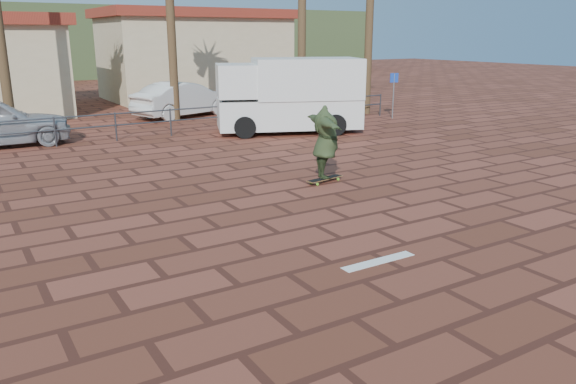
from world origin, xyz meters
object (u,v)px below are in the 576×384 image
object	(u,v)px
longboard	(325,179)
car_white	(184,99)
campervan	(290,94)
skateboarder	(326,142)

from	to	relation	value
longboard	car_white	distance (m)	13.11
campervan	car_white	bearing A→B (deg)	128.80
longboard	campervan	bearing A→B (deg)	53.98
campervan	car_white	size ratio (longest dim) A/B	1.21
longboard	skateboarder	world-z (taller)	skateboarder
longboard	car_white	size ratio (longest dim) A/B	0.23
campervan	skateboarder	bearing A→B (deg)	-93.27
skateboarder	car_white	xyz separation A→B (m)	(1.37, 13.02, -0.24)
car_white	skateboarder	bearing A→B (deg)	156.38
car_white	campervan	bearing A→B (deg)	179.46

